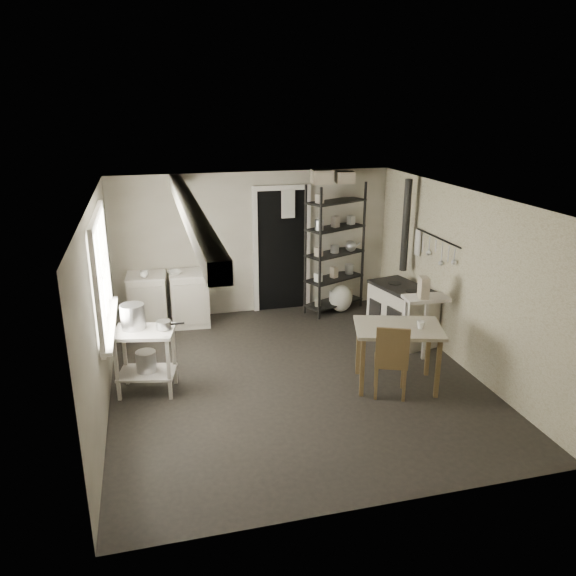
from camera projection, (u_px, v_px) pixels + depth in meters
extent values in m
plane|color=black|center=(294.00, 377.00, 7.15)|extent=(5.00, 5.00, 0.00)
plane|color=beige|center=(294.00, 197.00, 6.42)|extent=(5.00, 5.00, 0.00)
cube|color=#ACA693|center=(254.00, 244.00, 9.08)|extent=(4.50, 0.02, 2.30)
cube|color=#ACA693|center=(375.00, 389.00, 4.49)|extent=(4.50, 0.02, 2.30)
cube|color=#ACA693|center=(99.00, 308.00, 6.25)|extent=(0.02, 5.00, 2.30)
cube|color=#ACA693|center=(461.00, 278.00, 7.31)|extent=(0.02, 5.00, 2.30)
cylinder|color=#B6B6B8|center=(133.00, 317.00, 6.57)|extent=(0.32, 0.32, 0.30)
cylinder|color=#B6B6B8|center=(164.00, 325.00, 6.57)|extent=(0.19, 0.19, 0.10)
cylinder|color=#B6B6B8|center=(146.00, 362.00, 6.69)|extent=(0.30, 0.30, 0.26)
imported|color=silver|center=(174.00, 267.00, 8.48)|extent=(0.33, 0.33, 0.06)
imported|color=silver|center=(144.00, 269.00, 8.32)|extent=(0.17, 0.17, 0.10)
imported|color=silver|center=(318.00, 231.00, 9.01)|extent=(0.10, 0.10, 0.17)
cube|color=beige|center=(322.00, 191.00, 8.77)|extent=(0.34, 0.30, 0.22)
cube|color=beige|center=(345.00, 191.00, 8.85)|extent=(0.31, 0.29, 0.18)
cube|color=beige|center=(423.00, 290.00, 7.29)|extent=(0.14, 0.20, 0.28)
imported|color=silver|center=(421.00, 326.00, 6.64)|extent=(0.12, 0.12, 0.09)
ellipsoid|color=beige|center=(341.00, 298.00, 9.31)|extent=(0.38, 0.33, 0.45)
cylinder|color=silver|center=(395.00, 362.00, 7.38)|extent=(0.16, 0.16, 0.16)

